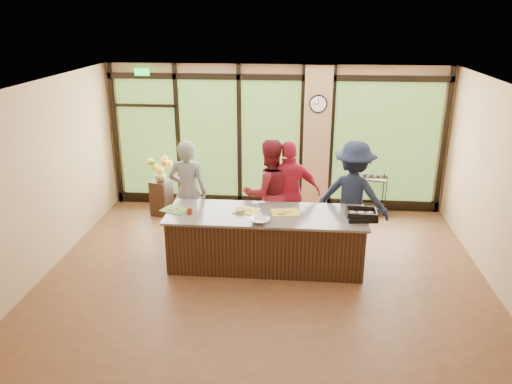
% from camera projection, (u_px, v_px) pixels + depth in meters
% --- Properties ---
extents(floor, '(7.00, 7.00, 0.00)m').
position_uv_depth(floor, '(264.00, 273.00, 8.05)').
color(floor, '#57351E').
rests_on(floor, ground).
extents(ceiling, '(7.00, 7.00, 0.00)m').
position_uv_depth(ceiling, '(266.00, 85.00, 7.03)').
color(ceiling, white).
rests_on(ceiling, back_wall).
extents(back_wall, '(7.00, 0.00, 7.00)m').
position_uv_depth(back_wall, '(275.00, 138.00, 10.35)').
color(back_wall, tan).
rests_on(back_wall, floor).
extents(left_wall, '(0.00, 6.00, 6.00)m').
position_uv_depth(left_wall, '(43.00, 179.00, 7.83)').
color(left_wall, tan).
rests_on(left_wall, floor).
extents(right_wall, '(0.00, 6.00, 6.00)m').
position_uv_depth(right_wall, '(505.00, 193.00, 7.24)').
color(right_wall, tan).
rests_on(right_wall, floor).
extents(window_wall, '(6.90, 0.12, 3.00)m').
position_uv_depth(window_wall, '(283.00, 144.00, 10.33)').
color(window_wall, tan).
rests_on(window_wall, floor).
extents(island_base, '(3.10, 1.00, 0.88)m').
position_uv_depth(island_base, '(266.00, 240.00, 8.18)').
color(island_base, '#321D10').
rests_on(island_base, floor).
extents(countertop, '(3.20, 1.10, 0.04)m').
position_uv_depth(countertop, '(266.00, 215.00, 8.02)').
color(countertop, '#6D615A').
rests_on(countertop, island_base).
extents(wall_clock, '(0.36, 0.04, 0.36)m').
position_uv_depth(wall_clock, '(318.00, 104.00, 9.89)').
color(wall_clock, black).
rests_on(wall_clock, window_wall).
extents(cook_left, '(0.71, 0.48, 1.90)m').
position_uv_depth(cook_left, '(188.00, 192.00, 8.87)').
color(cook_left, slate).
rests_on(cook_left, floor).
extents(cook_midleft, '(1.15, 1.04, 1.93)m').
position_uv_depth(cook_midleft, '(269.00, 193.00, 8.79)').
color(cook_midleft, maroon).
rests_on(cook_midleft, floor).
extents(cook_midright, '(1.19, 0.71, 1.90)m').
position_uv_depth(cook_midright, '(289.00, 194.00, 8.78)').
color(cook_midright, '#B01B32').
rests_on(cook_midright, floor).
extents(cook_right, '(1.43, 1.10, 1.95)m').
position_uv_depth(cook_right, '(353.00, 196.00, 8.61)').
color(cook_right, '#171F33').
rests_on(cook_right, floor).
extents(roasting_pan, '(0.49, 0.40, 0.08)m').
position_uv_depth(roasting_pan, '(361.00, 217.00, 7.78)').
color(roasting_pan, black).
rests_on(roasting_pan, countertop).
extents(mixing_bowl, '(0.35, 0.35, 0.07)m').
position_uv_depth(mixing_bowl, '(259.00, 221.00, 7.64)').
color(mixing_bowl, silver).
rests_on(mixing_bowl, countertop).
extents(cutting_board_left, '(0.49, 0.43, 0.01)m').
position_uv_depth(cutting_board_left, '(175.00, 210.00, 8.14)').
color(cutting_board_left, '#418430').
rests_on(cutting_board_left, countertop).
extents(cutting_board_center, '(0.46, 0.37, 0.01)m').
position_uv_depth(cutting_board_center, '(247.00, 211.00, 8.11)').
color(cutting_board_center, gold).
rests_on(cutting_board_center, countertop).
extents(cutting_board_right, '(0.49, 0.40, 0.01)m').
position_uv_depth(cutting_board_right, '(285.00, 212.00, 8.04)').
color(cutting_board_right, gold).
rests_on(cutting_board_right, countertop).
extents(prep_bowl_near, '(0.20, 0.20, 0.05)m').
position_uv_depth(prep_bowl_near, '(240.00, 210.00, 8.07)').
color(prep_bowl_near, white).
rests_on(prep_bowl_near, countertop).
extents(prep_bowl_mid, '(0.17, 0.17, 0.05)m').
position_uv_depth(prep_bowl_mid, '(281.00, 213.00, 7.98)').
color(prep_bowl_mid, white).
rests_on(prep_bowl_mid, countertop).
extents(prep_bowl_far, '(0.15, 0.15, 0.03)m').
position_uv_depth(prep_bowl_far, '(261.00, 203.00, 8.43)').
color(prep_bowl_far, white).
rests_on(prep_bowl_far, countertop).
extents(red_ramekin, '(0.12, 0.12, 0.08)m').
position_uv_depth(red_ramekin, '(190.00, 212.00, 7.98)').
color(red_ramekin, '#A82710').
rests_on(red_ramekin, countertop).
extents(flower_stand, '(0.45, 0.45, 0.73)m').
position_uv_depth(flower_stand, '(162.00, 198.00, 10.27)').
color(flower_stand, '#321D10').
rests_on(flower_stand, floor).
extents(flower_vase, '(0.28, 0.28, 0.24)m').
position_uv_depth(flower_vase, '(160.00, 175.00, 10.11)').
color(flower_vase, '#8F754E').
rests_on(flower_vase, flower_stand).
extents(bar_cart, '(0.71, 0.52, 0.87)m').
position_uv_depth(bar_cart, '(370.00, 189.00, 10.28)').
color(bar_cart, '#321D10').
rests_on(bar_cart, floor).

